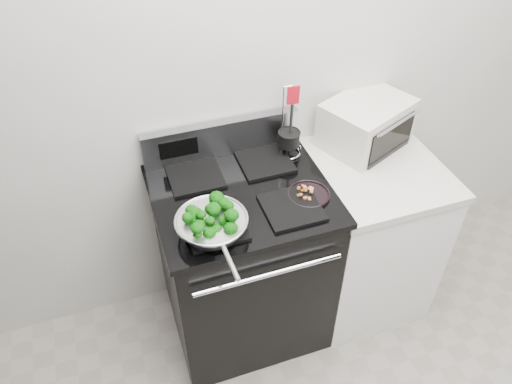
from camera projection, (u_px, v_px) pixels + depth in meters
name	position (u px, v px, depth m)	size (l,w,h in m)	color
back_wall	(280.00, 65.00, 2.26)	(4.00, 0.02, 2.70)	silver
gas_range	(243.00, 261.00, 2.52)	(0.79, 0.69, 1.13)	black
counter	(364.00, 233.00, 2.70)	(0.62, 0.68, 0.92)	white
skillet	(212.00, 224.00, 1.99)	(0.30, 0.47, 0.06)	silver
broccoli_pile	(211.00, 221.00, 1.98)	(0.23, 0.23, 0.08)	black
bacon_plate	(309.00, 193.00, 2.18)	(0.19, 0.19, 0.04)	black
utensil_holder	(289.00, 142.00, 2.38)	(0.12, 0.12, 0.37)	silver
toaster_oven	(366.00, 123.00, 2.46)	(0.50, 0.45, 0.24)	beige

